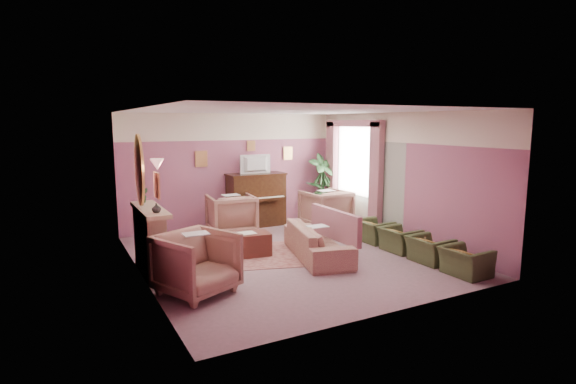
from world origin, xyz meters
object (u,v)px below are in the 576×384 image
olive_chair_b (430,246)px  olive_chair_d (374,227)px  floral_armchair_left (231,213)px  floral_armchair_front (197,260)px  television (257,163)px  olive_chair_c (400,236)px  coffee_table (244,245)px  side_table (322,206)px  piano (256,200)px  olive_chair_a (466,257)px  sofa (317,235)px  floral_armchair_right (326,207)px

olive_chair_b → olive_chair_d: (0.00, 1.64, 0.00)m
floral_armchair_left → floral_armchair_front: size_ratio=1.00×
television → olive_chair_c: (1.63, -3.40, -1.28)m
coffee_table → side_table: size_ratio=1.43×
floral_armchair_front → olive_chair_b: floral_armchair_front is taller
coffee_table → olive_chair_d: (2.90, -0.34, 0.10)m
piano → olive_chair_a: size_ratio=1.88×
sofa → olive_chair_a: 2.67m
olive_chair_b → olive_chair_d: bearing=90.0°
piano → coffee_table: piano is taller
olive_chair_a → olive_chair_d: size_ratio=1.00×
floral_armchair_left → television: bearing=31.2°
olive_chair_b → olive_chair_d: 1.64m
piano → floral_armchair_left: (-0.89, -0.59, -0.12)m
olive_chair_b → olive_chair_c: (0.00, 0.82, 0.00)m
piano → side_table: piano is taller
sofa → olive_chair_a: bearing=-51.3°
floral_armchair_left → side_table: 2.80m
television → floral_armchair_front: 4.68m
side_table → sofa: bearing=-123.5°
olive_chair_b → side_table: size_ratio=1.06×
side_table → olive_chair_d: bearing=-95.4°
coffee_table → olive_chair_d: olive_chair_d is taller
floral_armchair_right → floral_armchair_front: size_ratio=1.00×
floral_armchair_left → olive_chair_a: (2.52, -4.50, -0.20)m
television → coffee_table: 2.92m
floral_armchair_front → coffee_table: bearing=47.1°
floral_armchair_front → olive_chair_d: bearing=14.8°
piano → olive_chair_c: size_ratio=1.88×
television → olive_chair_b: television is taller
television → side_table: 2.24m
floral_armchair_left → olive_chair_a: floral_armchair_left is taller
piano → olive_chair_d: 3.11m
floral_armchair_left → olive_chair_a: bearing=-60.8°
piano → floral_armchair_left: size_ratio=1.33×
floral_armchair_left → sofa: bearing=-70.7°
sofa → floral_armchair_front: 2.71m
floral_armchair_front → olive_chair_d: floral_armchair_front is taller
olive_chair_b → sofa: bearing=142.9°
television → olive_chair_b: 4.70m
television → floral_armchair_front: bearing=-125.5°
sofa → olive_chair_c: bearing=-14.9°
floral_armchair_left → floral_armchair_front: 3.62m
olive_chair_c → olive_chair_d: bearing=90.0°
floral_armchair_right → olive_chair_d: 1.62m
sofa → olive_chair_c: (1.67, -0.44, -0.11)m
side_table → floral_armchair_left: bearing=-170.4°
piano → floral_armchair_left: piano is taller
coffee_table → floral_armchair_left: bearing=77.2°
floral_armchair_right → olive_chair_a: (0.22, -4.05, -0.20)m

